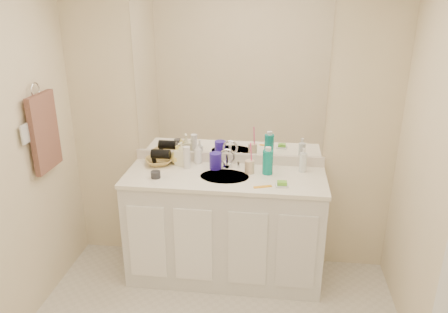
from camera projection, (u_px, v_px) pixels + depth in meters
wall_back at (229, 124)px, 3.43m from camera, size 2.60×0.02×2.40m
vanity_cabinet at (225, 228)px, 3.45m from camera, size 1.50×0.55×0.85m
countertop at (225, 177)px, 3.30m from camera, size 1.52×0.57×0.03m
backsplash at (229, 158)px, 3.52m from camera, size 1.52×0.03×0.08m
sink_basin at (224, 178)px, 3.28m from camera, size 0.37×0.37×0.02m
faucet at (227, 161)px, 3.42m from camera, size 0.02×0.02×0.11m
mirror at (229, 79)px, 3.30m from camera, size 1.48×0.01×1.20m
blue_mug at (216, 161)px, 3.39m from camera, size 0.10×0.10×0.13m
tan_cup at (250, 167)px, 3.32m from camera, size 0.09×0.09×0.10m
toothbrush at (251, 154)px, 3.28m from camera, size 0.02×0.04×0.19m
mouthwash_bottle at (268, 162)px, 3.29m from camera, size 0.10×0.10×0.19m
clear_pump_bottle at (303, 162)px, 3.33m from camera, size 0.07×0.07×0.15m
soap_dish at (282, 185)px, 3.11m from camera, size 0.10×0.08×0.01m
green_soap at (282, 183)px, 3.10m from camera, size 0.07×0.05×0.02m
orange_comb at (263, 187)px, 3.09m from camera, size 0.13×0.07×0.01m
dark_jar at (156, 175)px, 3.24m from camera, size 0.08×0.08×0.05m
extra_white_bottle at (187, 157)px, 3.40m from camera, size 0.06×0.06×0.17m
soap_bottle_white at (198, 153)px, 3.49m from camera, size 0.07×0.07×0.17m
soap_bottle_cream at (181, 154)px, 3.45m from camera, size 0.11×0.11×0.19m
soap_bottle_yellow at (178, 155)px, 3.49m from camera, size 0.15×0.15×0.15m
wicker_basket at (159, 161)px, 3.48m from camera, size 0.27×0.27×0.05m
hair_dryer at (161, 154)px, 3.46m from camera, size 0.15×0.08×0.07m
towel_ring at (35, 90)px, 2.96m from camera, size 0.01×0.11×0.11m
hand_towel at (45, 132)px, 3.07m from camera, size 0.04×0.32×0.55m
switch_plate at (25, 134)px, 2.87m from camera, size 0.01×0.08×0.13m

